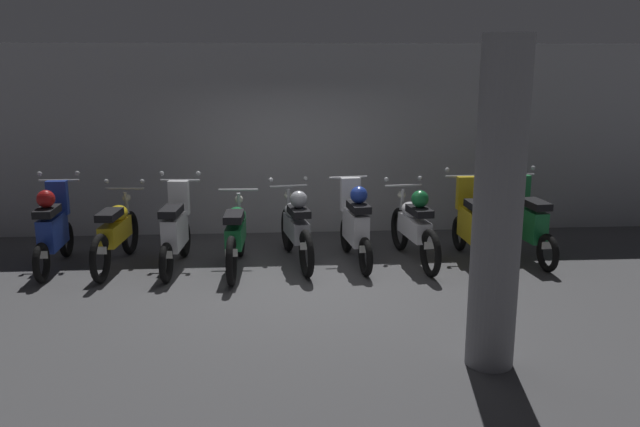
# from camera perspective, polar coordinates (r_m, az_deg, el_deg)

# --- Properties ---
(ground_plane) EXTENTS (80.00, 80.00, 0.00)m
(ground_plane) POSITION_cam_1_polar(r_m,az_deg,el_deg) (8.84, -1.82, -5.81)
(ground_plane) COLOR #4C4C4F
(back_wall) EXTENTS (16.00, 0.30, 3.08)m
(back_wall) POSITION_cam_1_polar(r_m,az_deg,el_deg) (11.12, -2.39, 6.28)
(back_wall) COLOR #ADADB2
(back_wall) RESTS_ON ground
(motorbike_slot_0) EXTENTS (0.59, 1.68, 1.29)m
(motorbike_slot_0) POSITION_cam_1_polar(r_m,az_deg,el_deg) (9.93, -21.69, -1.20)
(motorbike_slot_0) COLOR black
(motorbike_slot_0) RESTS_ON ground
(motorbike_slot_1) EXTENTS (0.59, 1.95, 1.15)m
(motorbike_slot_1) POSITION_cam_1_polar(r_m,az_deg,el_deg) (9.74, -16.92, -1.55)
(motorbike_slot_1) COLOR black
(motorbike_slot_1) RESTS_ON ground
(motorbike_slot_2) EXTENTS (0.59, 1.68, 1.29)m
(motorbike_slot_2) POSITION_cam_1_polar(r_m,az_deg,el_deg) (9.47, -12.14, -1.46)
(motorbike_slot_2) COLOR black
(motorbike_slot_2) RESTS_ON ground
(motorbike_slot_3) EXTENTS (0.56, 1.95, 1.03)m
(motorbike_slot_3) POSITION_cam_1_polar(r_m,az_deg,el_deg) (9.28, -7.14, -1.81)
(motorbike_slot_3) COLOR black
(motorbike_slot_3) RESTS_ON ground
(motorbike_slot_4) EXTENTS (0.60, 1.94, 1.15)m
(motorbike_slot_4) POSITION_cam_1_polar(r_m,az_deg,el_deg) (9.49, -2.04, -1.14)
(motorbike_slot_4) COLOR black
(motorbike_slot_4) RESTS_ON ground
(motorbike_slot_5) EXTENTS (0.56, 1.68, 1.18)m
(motorbike_slot_5) POSITION_cam_1_polar(r_m,az_deg,el_deg) (9.49, 3.01, -0.91)
(motorbike_slot_5) COLOR black
(motorbike_slot_5) RESTS_ON ground
(motorbike_slot_6) EXTENTS (0.59, 1.94, 1.15)m
(motorbike_slot_6) POSITION_cam_1_polar(r_m,az_deg,el_deg) (9.61, 7.99, -1.08)
(motorbike_slot_6) COLOR black
(motorbike_slot_6) RESTS_ON ground
(motorbike_slot_7) EXTENTS (0.59, 1.68, 1.29)m
(motorbike_slot_7) POSITION_cam_1_polar(r_m,az_deg,el_deg) (9.83, 12.74, -0.96)
(motorbike_slot_7) COLOR black
(motorbike_slot_7) RESTS_ON ground
(motorbike_slot_8) EXTENTS (0.59, 1.68, 1.29)m
(motorbike_slot_8) POSITION_cam_1_polar(r_m,az_deg,el_deg) (10.13, 17.19, -0.80)
(motorbike_slot_8) COLOR black
(motorbike_slot_8) RESTS_ON ground
(support_pillar) EXTENTS (0.45, 0.45, 3.08)m
(support_pillar) POSITION_cam_1_polar(r_m,az_deg,el_deg) (6.32, 14.86, 0.50)
(support_pillar) COLOR gray
(support_pillar) RESTS_ON ground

